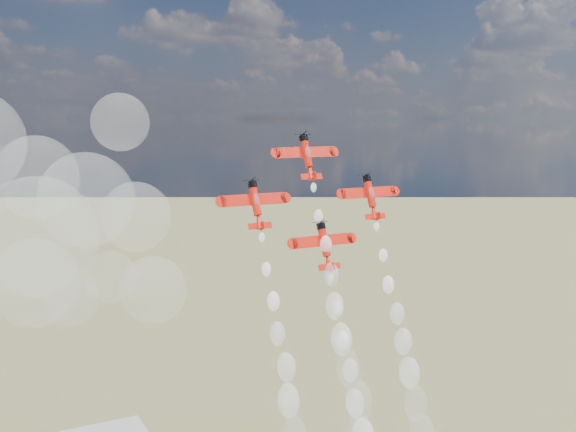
{
  "coord_description": "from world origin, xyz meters",
  "views": [
    {
      "loc": [
        -50.59,
        -99.17,
        115.61
      ],
      "look_at": [
        8.5,
        11.65,
        97.45
      ],
      "focal_mm": 42.0,
      "sensor_mm": 36.0,
      "label": 1
    }
  ],
  "objects_px": {
    "plane_right": "(371,196)",
    "plane_slot": "(325,245)",
    "plane_left": "(256,204)",
    "plane_lead": "(307,156)"
  },
  "relations": [
    {
      "from": "plane_lead",
      "to": "plane_slot",
      "type": "xyz_separation_m",
      "value": [
        0.0,
        -6.86,
        -16.48
      ]
    },
    {
      "from": "plane_slot",
      "to": "plane_right",
      "type": "bearing_deg",
      "value": 15.06
    },
    {
      "from": "plane_lead",
      "to": "plane_slot",
      "type": "relative_size",
      "value": 1.0
    },
    {
      "from": "plane_right",
      "to": "plane_slot",
      "type": "bearing_deg",
      "value": -164.94
    },
    {
      "from": "plane_right",
      "to": "plane_slot",
      "type": "height_order",
      "value": "plane_right"
    },
    {
      "from": "plane_lead",
      "to": "plane_left",
      "type": "relative_size",
      "value": 1.0
    },
    {
      "from": "plane_left",
      "to": "plane_slot",
      "type": "bearing_deg",
      "value": -15.06
    },
    {
      "from": "plane_slot",
      "to": "plane_left",
      "type": "bearing_deg",
      "value": 164.94
    },
    {
      "from": "plane_left",
      "to": "plane_right",
      "type": "bearing_deg",
      "value": 0.0
    },
    {
      "from": "plane_lead",
      "to": "plane_left",
      "type": "xyz_separation_m",
      "value": [
        -12.75,
        -3.43,
        -8.24
      ]
    }
  ]
}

